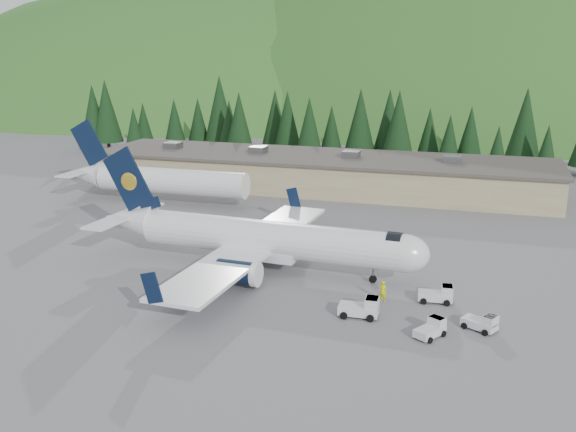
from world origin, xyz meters
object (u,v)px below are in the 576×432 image
at_px(baggage_tug_c, 432,329).
at_px(ramp_worker, 383,291).
at_px(airliner, 260,239).
at_px(baggage_tug_b, 482,323).
at_px(baggage_tug_d, 439,294).
at_px(terminal_building, 319,172).
at_px(baggage_tug_a, 362,308).
at_px(second_airliner, 153,179).

distance_m(baggage_tug_c, ramp_worker, 7.42).
distance_m(airliner, baggage_tug_b, 23.11).
distance_m(airliner, baggage_tug_c, 20.78).
relative_size(airliner, baggage_tug_d, 11.34).
height_order(terminal_building, ramp_worker, terminal_building).
xyz_separation_m(baggage_tug_a, baggage_tug_d, (5.71, 5.06, -0.08)).
bearing_deg(baggage_tug_a, second_airliner, 136.58).
distance_m(terminal_building, ramp_worker, 46.08).
relative_size(second_airliner, baggage_tug_c, 9.55).
height_order(baggage_tug_b, baggage_tug_d, baggage_tug_d).
xyz_separation_m(baggage_tug_a, ramp_worker, (1.06, 3.73, 0.17)).
height_order(baggage_tug_a, baggage_tug_b, baggage_tug_a).
xyz_separation_m(baggage_tug_d, ramp_worker, (-4.65, -1.32, 0.25)).
bearing_deg(baggage_tug_d, second_airliner, 142.97).
bearing_deg(baggage_tug_b, airliner, -174.12).
distance_m(terminal_building, baggage_tug_d, 46.83).
bearing_deg(ramp_worker, airliner, -17.60).
bearing_deg(airliner, second_airliner, 140.32).
bearing_deg(baggage_tug_a, baggage_tug_b, -1.79).
bearing_deg(terminal_building, baggage_tug_b, -61.27).
bearing_deg(terminal_building, baggage_tug_d, -62.42).
xyz_separation_m(airliner, second_airliner, (-23.91, 21.95, 0.26)).
height_order(baggage_tug_b, baggage_tug_c, baggage_tug_b).
xyz_separation_m(airliner, ramp_worker, (13.02, -4.85, -2.12)).
bearing_deg(ramp_worker, baggage_tug_c, 132.21).
xyz_separation_m(baggage_tug_a, baggage_tug_b, (9.44, 0.20, -0.14)).
xyz_separation_m(second_airliner, baggage_tug_a, (35.87, -30.53, -2.55)).
relative_size(second_airliner, baggage_tug_d, 9.01).
bearing_deg(baggage_tug_d, baggage_tug_a, -144.01).
height_order(second_airliner, baggage_tug_c, second_airliner).
height_order(baggage_tug_c, terminal_building, terminal_building).
relative_size(second_airliner, baggage_tug_b, 9.27).
bearing_deg(ramp_worker, terminal_building, -65.50).
distance_m(airliner, terminal_building, 38.16).
bearing_deg(terminal_building, second_airliner, -141.22).
distance_m(baggage_tug_a, terminal_building, 49.22).
distance_m(baggage_tug_c, terminal_building, 53.20).
relative_size(second_airliner, baggage_tug_a, 8.27).
distance_m(baggage_tug_a, ramp_worker, 3.88).
height_order(baggage_tug_c, ramp_worker, ramp_worker).
xyz_separation_m(second_airliner, terminal_building, (19.91, 16.00, -0.70)).
distance_m(second_airliner, ramp_worker, 45.69).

